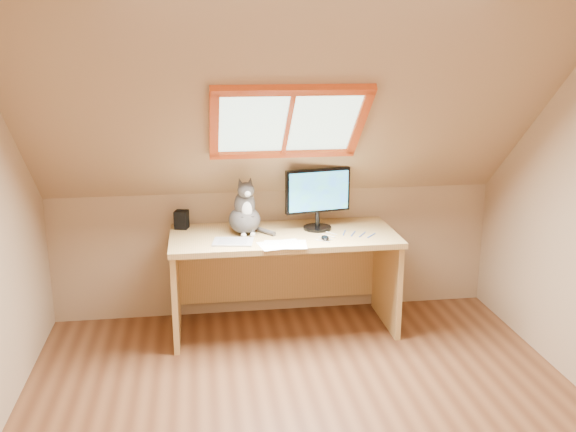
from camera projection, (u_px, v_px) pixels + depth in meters
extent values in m
cube|color=#A18160|center=(446.00, 421.00, 1.63)|extent=(3.50, 0.02, 2.40)
cube|color=#A18160|center=(275.00, 252.00, 5.16)|extent=(3.50, 0.02, 1.00)
cube|color=#A18160|center=(289.00, 112.00, 4.10)|extent=(3.50, 1.56, 1.41)
cube|color=#B2E0CC|center=(288.00, 121.00, 4.19)|extent=(0.90, 0.53, 0.48)
cube|color=#CC4413|center=(288.00, 121.00, 4.19)|extent=(1.02, 0.64, 0.59)
cube|color=tan|center=(284.00, 236.00, 4.74)|extent=(1.67, 0.73, 0.04)
cube|color=tan|center=(176.00, 290.00, 4.73)|extent=(0.04, 0.66, 0.72)
cube|color=tan|center=(387.00, 279.00, 4.95)|extent=(0.04, 0.66, 0.72)
cube|color=tan|center=(278.00, 269.00, 5.16)|extent=(1.57, 0.03, 0.50)
cylinder|color=black|center=(317.00, 228.00, 4.85)|extent=(0.21, 0.21, 0.02)
cylinder|color=black|center=(317.00, 219.00, 4.83)|extent=(0.03, 0.03, 0.12)
cube|color=black|center=(318.00, 191.00, 4.77)|extent=(0.50, 0.13, 0.33)
cube|color=#1635BD|center=(319.00, 191.00, 4.75)|extent=(0.46, 0.09, 0.29)
ellipsoid|color=#47423E|center=(244.00, 220.00, 4.73)|extent=(0.27, 0.31, 0.20)
ellipsoid|color=#47423E|center=(245.00, 205.00, 4.69)|extent=(0.18, 0.18, 0.22)
ellipsoid|color=silver|center=(247.00, 210.00, 4.63)|extent=(0.08, 0.05, 0.13)
ellipsoid|color=#47423E|center=(246.00, 190.00, 4.61)|extent=(0.14, 0.13, 0.11)
sphere|color=silver|center=(248.00, 194.00, 4.57)|extent=(0.04, 0.04, 0.04)
cone|color=#47423E|center=(240.00, 182.00, 4.60)|extent=(0.06, 0.06, 0.07)
cone|color=#47423E|center=(250.00, 181.00, 4.62)|extent=(0.06, 0.06, 0.07)
cube|color=black|center=(182.00, 220.00, 4.85)|extent=(0.12, 0.12, 0.14)
cube|color=#B2B2B7|center=(233.00, 242.00, 4.52)|extent=(0.31, 0.24, 0.01)
ellipsoid|color=black|center=(325.00, 238.00, 4.58)|extent=(0.06, 0.10, 0.03)
cube|color=white|center=(279.00, 245.00, 4.48)|extent=(0.33, 0.27, 0.00)
cube|color=white|center=(279.00, 244.00, 4.48)|extent=(0.32, 0.24, 0.00)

